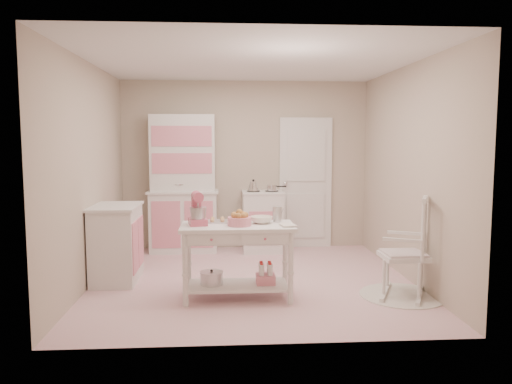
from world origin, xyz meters
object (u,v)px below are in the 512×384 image
stove (263,221)px  bread_basket (240,221)px  stand_mixer (198,209)px  hutch (183,183)px  base_cabinet (117,243)px  rocking_chair (404,246)px  work_table (238,262)px

stove → bread_basket: stove is taller
stand_mixer → hutch: bearing=87.7°
base_cabinet → rocking_chair: bearing=-14.0°
hutch → bread_basket: 2.50m
stove → hutch: bearing=177.6°
stand_mixer → work_table: bearing=-13.3°
stove → bread_basket: 2.39m
hutch → stand_mixer: hutch is taller
stove → stand_mixer: size_ratio=2.71×
hutch → rocking_chair: bearing=-42.9°
base_cabinet → work_table: bearing=-27.9°
hutch → rocking_chair: 3.52m
rocking_chair → work_table: (-1.80, 0.05, -0.15)m
hutch → base_cabinet: (-0.68, -1.56, -0.58)m
base_cabinet → stand_mixer: stand_mixer is taller
stand_mixer → rocking_chair: bearing=-12.3°
hutch → rocking_chair: hutch is taller
bread_basket → hutch: bearing=108.1°
work_table → base_cabinet: bearing=152.1°
hutch → stove: (1.20, -0.05, -0.58)m
hutch → stand_mixer: (0.34, -2.30, -0.07)m
base_cabinet → bread_basket: bearing=-29.1°
base_cabinet → work_table: 1.63m
stove → rocking_chair: bearing=-59.8°
stand_mixer → bread_basket: (0.44, -0.07, -0.12)m
hutch → stand_mixer: bearing=-81.7°
work_table → rocking_chair: bearing=-1.5°
hutch → base_cabinet: size_ratio=2.26×
work_table → bread_basket: 0.45m
stand_mixer → bread_basket: bearing=-19.6°
stove → base_cabinet: same height
hutch → stand_mixer: 2.33m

